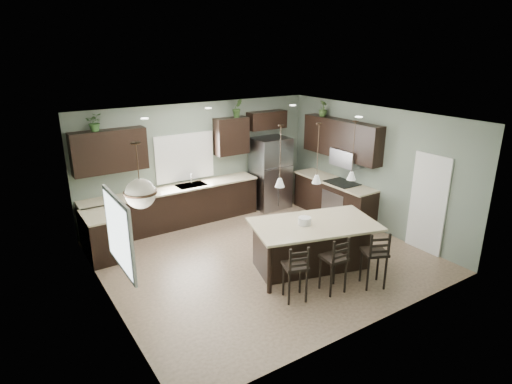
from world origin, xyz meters
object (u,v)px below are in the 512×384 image
object	(u,v)px
serving_dish	(305,221)
bar_stool_left	(295,272)
kitchen_island	(313,246)
plant_back_left	(95,122)
bar_stool_center	(333,264)
refrigerator	(270,173)
bar_stool_right	(374,258)

from	to	relation	value
serving_dish	bar_stool_left	world-z (taller)	serving_dish
kitchen_island	plant_back_left	world-z (taller)	plant_back_left
bar_stool_center	kitchen_island	bearing A→B (deg)	77.80
refrigerator	plant_back_left	world-z (taller)	plant_back_left
plant_back_left	refrigerator	bearing A→B (deg)	-3.68
refrigerator	serving_dish	xyz separation A→B (m)	(-1.42, -3.13, 0.07)
refrigerator	kitchen_island	distance (m)	3.44
plant_back_left	kitchen_island	bearing A→B (deg)	-49.68
kitchen_island	bar_stool_left	size ratio (longest dim) A/B	2.24
refrigerator	kitchen_island	xyz separation A→B (m)	(-1.23, -3.18, -0.46)
bar_stool_right	bar_stool_center	bearing A→B (deg)	-175.28
bar_stool_right	kitchen_island	bearing A→B (deg)	138.13
refrigerator	bar_stool_center	size ratio (longest dim) A/B	1.77
kitchen_island	serving_dish	world-z (taller)	serving_dish
bar_stool_right	plant_back_left	xyz separation A→B (m)	(-3.39, 4.52, 2.05)
kitchen_island	serving_dish	xyz separation A→B (m)	(-0.19, 0.05, 0.53)
bar_stool_left	bar_stool_right	size ratio (longest dim) A/B	0.95
serving_dish	plant_back_left	size ratio (longest dim) A/B	0.64
refrigerator	serving_dish	world-z (taller)	refrigerator
serving_dish	bar_stool_center	xyz separation A→B (m)	(-0.05, -0.86, -0.47)
refrigerator	plant_back_left	distance (m)	4.48
serving_dish	plant_back_left	bearing A→B (deg)	128.85
kitchen_island	bar_stool_left	bearing A→B (deg)	-129.67
bar_stool_left	plant_back_left	size ratio (longest dim) A/B	2.73
serving_dish	bar_stool_left	distance (m)	1.15
refrigerator	plant_back_left	bearing A→B (deg)	176.32
bar_stool_left	serving_dish	bearing A→B (deg)	61.74
bar_stool_left	plant_back_left	xyz separation A→B (m)	(-1.97, 4.11, 2.08)
refrigerator	bar_stool_right	xyz separation A→B (m)	(-0.76, -4.25, -0.39)
kitchen_island	bar_stool_right	xyz separation A→B (m)	(0.46, -1.07, 0.07)
kitchen_island	bar_stool_center	size ratio (longest dim) A/B	2.19
kitchen_island	bar_stool_right	bearing A→B (deg)	-50.80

